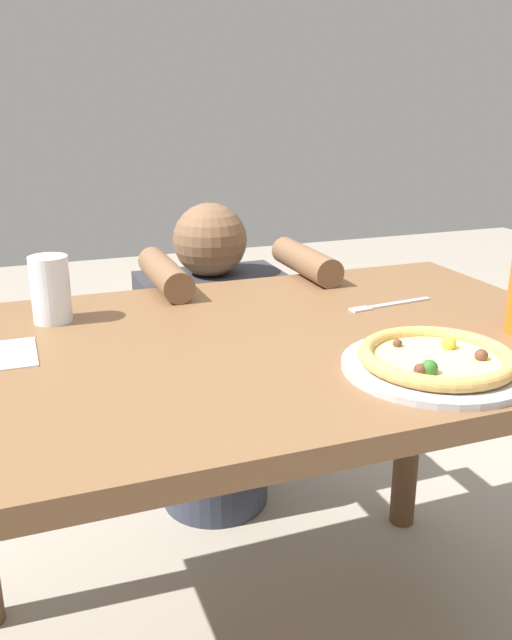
# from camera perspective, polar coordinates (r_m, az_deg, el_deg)

# --- Properties ---
(dining_table) EXTENTS (1.28, 0.81, 0.75)m
(dining_table) POSITION_cam_1_polar(r_m,az_deg,el_deg) (1.27, 0.55, -6.36)
(dining_table) COLOR brown
(dining_table) RESTS_ON ground
(pizza_near) EXTENTS (0.31, 0.31, 0.04)m
(pizza_near) POSITION_cam_1_polar(r_m,az_deg,el_deg) (1.12, 15.17, -3.38)
(pizza_near) COLOR #B7B7BC
(pizza_near) RESTS_ON dining_table
(water_cup_clear) EXTENTS (0.08, 0.08, 0.13)m
(water_cup_clear) POSITION_cam_1_polar(r_m,az_deg,el_deg) (1.36, -17.19, 2.60)
(water_cup_clear) COLOR silver
(water_cup_clear) RESTS_ON dining_table
(fork) EXTENTS (0.20, 0.04, 0.00)m
(fork) POSITION_cam_1_polar(r_m,az_deg,el_deg) (1.44, 11.14, 1.27)
(fork) COLOR silver
(fork) RESTS_ON dining_table
(diner_seated) EXTENTS (0.43, 0.53, 0.91)m
(diner_seated) POSITION_cam_1_polar(r_m,az_deg,el_deg) (1.92, -3.63, -4.96)
(diner_seated) COLOR #333847
(diner_seated) RESTS_ON ground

